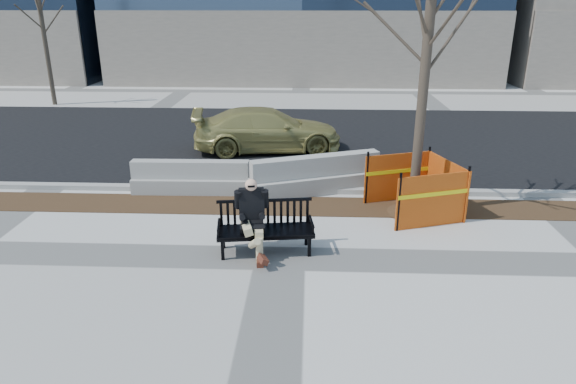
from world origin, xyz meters
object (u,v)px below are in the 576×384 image
Objects in this scene: seated_man at (253,251)px; jersey_barrier_left at (192,192)px; tree_fence at (412,212)px; bench at (266,252)px; sedan at (268,150)px; jersey_barrier_right at (316,192)px.

seated_man reaches higher than jersey_barrier_left.
seated_man is at bearing -148.59° from tree_fence.
bench is 0.64× the size of jersey_barrier_left.
sedan reaches higher than jersey_barrier_right.
seated_man is 3.68m from jersey_barrier_left.
jersey_barrier_right is (1.23, 3.32, 0.00)m from seated_man.
bench is at bearing -127.05° from jersey_barrier_right.
tree_fence is at bearing 26.06° from bench.
jersey_barrier_left is (-5.30, 1.08, 0.00)m from tree_fence.
jersey_barrier_right is (0.98, 3.34, 0.00)m from bench.
jersey_barrier_right is at bearing -167.66° from sedan.
bench is at bearing -11.51° from seated_man.
seated_man reaches higher than sedan.
tree_fence is at bearing 23.87° from seated_man.
bench is 0.56× the size of jersey_barrier_right.
sedan is (-0.29, 7.09, 0.00)m from seated_man.
bench is at bearing 174.78° from sedan.
jersey_barrier_right is at bearing 66.18° from bench.
sedan is at bearing 84.82° from seated_man.
seated_man reaches higher than bench.
tree_fence reaches higher than jersey_barrier_right.
bench is 0.29× the size of tree_fence.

